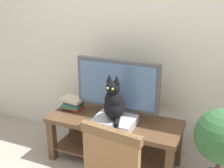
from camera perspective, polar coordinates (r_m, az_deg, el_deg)
back_wall at (r=2.85m, az=5.57°, el=13.33°), size 7.00×0.12×2.80m
tv_stand at (r=2.80m, az=0.41°, el=-9.94°), size 1.30×0.51×0.47m
tv at (r=2.67m, az=1.11°, el=-0.74°), size 0.83×0.20×0.58m
media_box at (r=2.60m, az=0.56°, el=-7.74°), size 0.38×0.31×0.08m
cat at (r=2.50m, az=0.46°, el=-3.84°), size 0.20×0.30×0.43m
book_stack at (r=2.95m, az=-8.05°, el=-3.97°), size 0.25×0.19×0.12m
potted_plant at (r=2.36m, az=21.45°, el=-11.44°), size 0.43×0.43×0.84m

